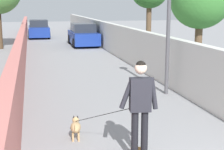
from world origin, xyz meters
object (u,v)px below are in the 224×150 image
object	(u,v)px
car_far	(39,29)
dog	(76,126)
lamp_post	(169,4)
car_near	(83,35)
person_skateboarder	(140,101)
tree_right_far	(200,0)

from	to	relation	value
car_far	dog	bearing A→B (deg)	-179.63
lamp_post	car_near	bearing A→B (deg)	2.50
dog	person_skateboarder	bearing A→B (deg)	-142.39
lamp_post	dog	xyz separation A→B (m)	(-3.03, 3.33, -2.56)
person_skateboarder	dog	world-z (taller)	person_skateboarder
tree_right_far	person_skateboarder	size ratio (longest dim) A/B	2.30
tree_right_far	car_far	distance (m)	19.55
person_skateboarder	tree_right_far	bearing A→B (deg)	-35.44
car_near	car_far	distance (m)	7.10
dog	car_far	world-z (taller)	car_far
lamp_post	car_near	distance (m)	13.90
tree_right_far	car_far	world-z (taller)	tree_right_far
dog	car_far	distance (m)	23.25
dog	car_near	distance (m)	16.98
tree_right_far	person_skateboarder	distance (m)	7.46
lamp_post	person_skateboarder	bearing A→B (deg)	151.81
person_skateboarder	car_near	xyz separation A→B (m)	(18.06, -1.72, -0.42)
tree_right_far	lamp_post	world-z (taller)	tree_right_far
lamp_post	person_skateboarder	xyz separation A→B (m)	(-4.34, 2.32, -1.70)
tree_right_far	person_skateboarder	xyz separation A→B (m)	(-5.89, 4.19, -1.87)
lamp_post	car_far	bearing A→B (deg)	9.77
car_near	lamp_post	bearing A→B (deg)	-177.50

